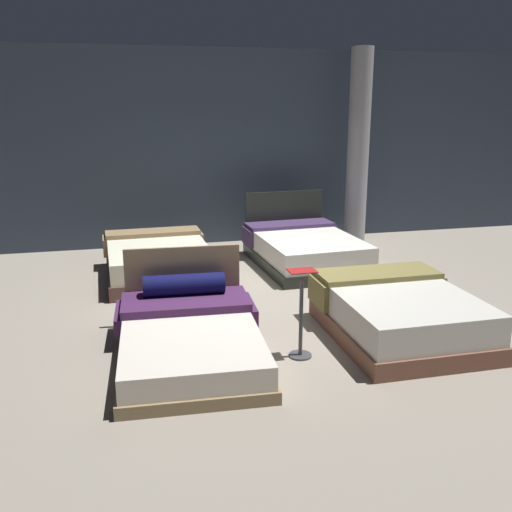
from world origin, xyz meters
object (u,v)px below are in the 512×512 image
object	(u,v)px
bed_3	(305,249)
price_sign	(301,324)
bed_2	(158,261)
bed_1	(399,314)
bed_0	(189,335)
support_pillar	(358,149)

from	to	relation	value
bed_3	price_sign	xyz separation A→B (m)	(-1.13, -3.28, 0.10)
bed_2	price_sign	xyz separation A→B (m)	(1.23, -3.15, 0.10)
bed_1	price_sign	size ratio (longest dim) A/B	2.04
bed_0	bed_1	distance (m)	2.35
bed_2	support_pillar	distance (m)	4.23
bed_2	bed_0	bearing A→B (deg)	-89.51
price_sign	support_pillar	xyz separation A→B (m)	(2.50, 4.45, 1.39)
bed_0	bed_3	xyz separation A→B (m)	(2.24, 2.97, 0.04)
bed_1	bed_3	size ratio (longest dim) A/B	0.85
bed_1	support_pillar	xyz separation A→B (m)	(1.26, 4.21, 1.48)
bed_1	support_pillar	distance (m)	4.64
support_pillar	price_sign	bearing A→B (deg)	-119.30
bed_2	price_sign	distance (m)	3.39
price_sign	support_pillar	size ratio (longest dim) A/B	0.27
bed_1	bed_2	distance (m)	3.82
bed_0	bed_2	bearing A→B (deg)	95.27
bed_1	bed_2	bearing A→B (deg)	130.52
bed_0	bed_3	distance (m)	3.72
bed_1	support_pillar	bearing A→B (deg)	73.51
bed_1	bed_2	xyz separation A→B (m)	(-2.47, 2.91, -0.02)
bed_0	price_sign	distance (m)	1.16
bed_1	price_sign	bearing A→B (deg)	-168.76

